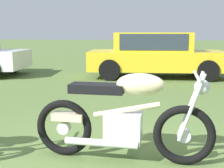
# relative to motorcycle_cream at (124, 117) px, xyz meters

# --- Properties ---
(motorcycle_cream) EXTENTS (2.01, 0.64, 1.02)m
(motorcycle_cream) POSITION_rel_motorcycle_cream_xyz_m (0.00, 0.00, 0.00)
(motorcycle_cream) COLOR black
(motorcycle_cream) RESTS_ON ground
(car_yellow) EXTENTS (4.47, 2.29, 1.43)m
(car_yellow) POSITION_rel_motorcycle_cream_xyz_m (-0.07, 6.57, 0.31)
(car_yellow) COLOR gold
(car_yellow) RESTS_ON ground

